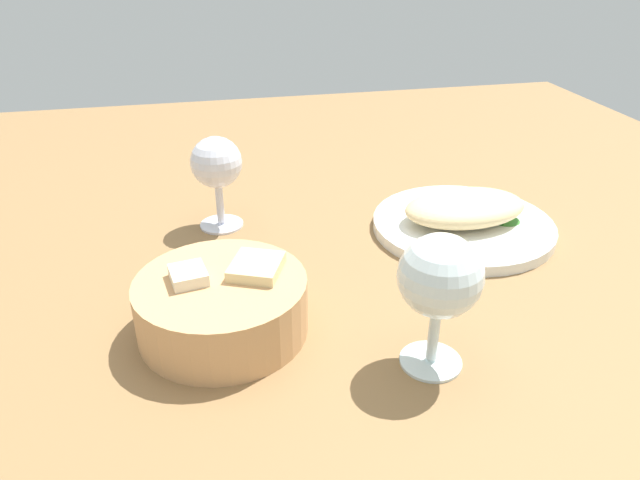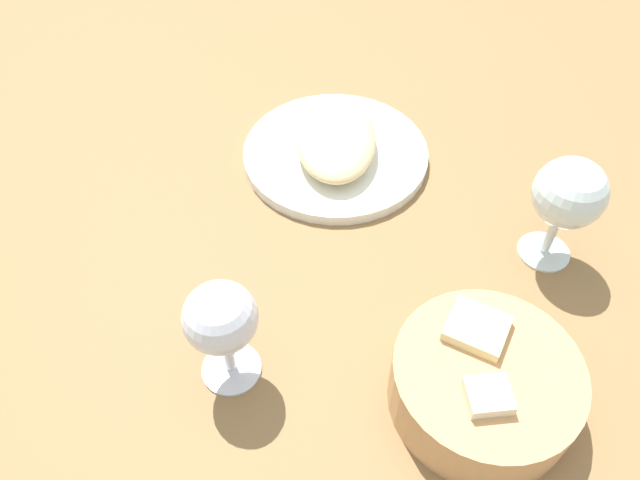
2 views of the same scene
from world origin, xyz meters
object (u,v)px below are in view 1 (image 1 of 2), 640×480
at_px(plate, 463,226).
at_px(bread_basket, 224,304).
at_px(wine_glass_far, 440,281).
at_px(wine_glass_near, 217,167).

relative_size(plate, bread_basket, 1.41).
bearing_deg(wine_glass_far, wine_glass_near, -62.35).
bearing_deg(wine_glass_far, plate, -120.22).
distance_m(plate, wine_glass_near, 0.33).
relative_size(plate, wine_glass_far, 1.79).
height_order(plate, bread_basket, bread_basket).
bearing_deg(bread_basket, plate, -155.03).
bearing_deg(bread_basket, wine_glass_near, -92.86).
bearing_deg(wine_glass_far, bread_basket, -26.82).
bearing_deg(plate, wine_glass_near, -14.84).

